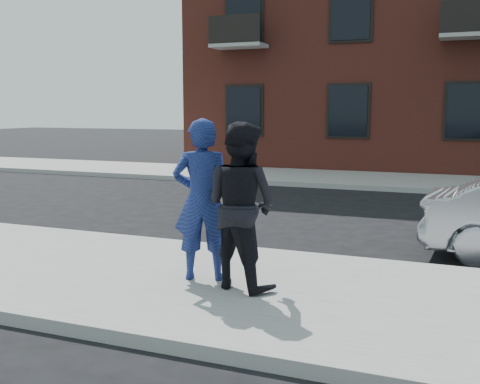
% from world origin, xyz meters
% --- Properties ---
extents(ground, '(100.00, 100.00, 0.00)m').
position_xyz_m(ground, '(0.00, 0.00, 0.00)').
color(ground, black).
rests_on(ground, ground).
extents(near_sidewalk, '(50.00, 3.50, 0.15)m').
position_xyz_m(near_sidewalk, '(0.00, -0.25, 0.07)').
color(near_sidewalk, gray).
rests_on(near_sidewalk, ground).
extents(near_curb, '(50.00, 0.10, 0.15)m').
position_xyz_m(near_curb, '(0.00, 1.55, 0.07)').
color(near_curb, '#999691').
rests_on(near_curb, ground).
extents(far_sidewalk, '(50.00, 3.50, 0.15)m').
position_xyz_m(far_sidewalk, '(0.00, 11.25, 0.07)').
color(far_sidewalk, gray).
rests_on(far_sidewalk, ground).
extents(far_curb, '(50.00, 0.10, 0.15)m').
position_xyz_m(far_curb, '(0.00, 9.45, 0.07)').
color(far_curb, '#999691').
rests_on(far_curb, ground).
extents(man_hoodie, '(0.85, 0.69, 2.00)m').
position_xyz_m(man_hoodie, '(-3.00, -0.16, 1.15)').
color(man_hoodie, navy).
rests_on(man_hoodie, near_sidewalk).
extents(man_peacoat, '(1.13, 1.00, 1.97)m').
position_xyz_m(man_peacoat, '(-2.44, -0.28, 1.13)').
color(man_peacoat, black).
rests_on(man_peacoat, near_sidewalk).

